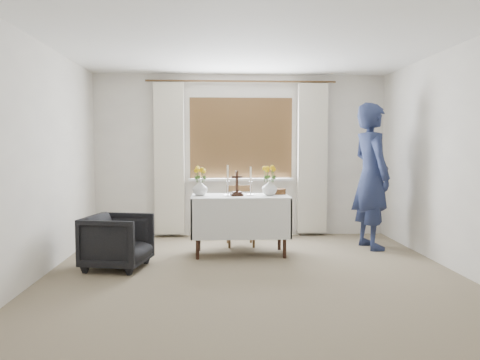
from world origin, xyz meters
name	(u,v)px	position (x,y,z in m)	size (l,w,h in m)	color
ground	(254,280)	(0.00, 0.00, 0.00)	(5.00, 5.00, 0.00)	#7D7156
altar_table	(240,225)	(-0.09, 1.17, 0.38)	(1.24, 0.64, 0.76)	white
wooden_chair	(240,215)	(-0.05, 1.72, 0.42)	(0.39, 0.39, 0.85)	brown
armchair	(118,241)	(-1.52, 0.55, 0.31)	(0.66, 0.68, 0.62)	black
person	(371,176)	(1.72, 1.47, 0.99)	(0.72, 0.47, 1.98)	navy
radiator	(241,217)	(0.00, 2.42, 0.30)	(1.10, 0.10, 0.60)	white
wooden_cross	(237,183)	(-0.13, 1.14, 0.92)	(0.15, 0.11, 0.32)	black
candlestick_left	(228,180)	(-0.24, 1.14, 0.96)	(0.11, 0.11, 0.39)	white
candlestick_right	(251,181)	(0.05, 1.20, 0.95)	(0.10, 0.10, 0.37)	white
flower_vase_left	(200,188)	(-0.60, 1.21, 0.86)	(0.19, 0.19, 0.20)	silver
flower_vase_right	(270,187)	(0.29, 1.19, 0.86)	(0.19, 0.19, 0.20)	silver
wicker_basket	(278,191)	(0.43, 1.33, 0.80)	(0.20, 0.20, 0.07)	brown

